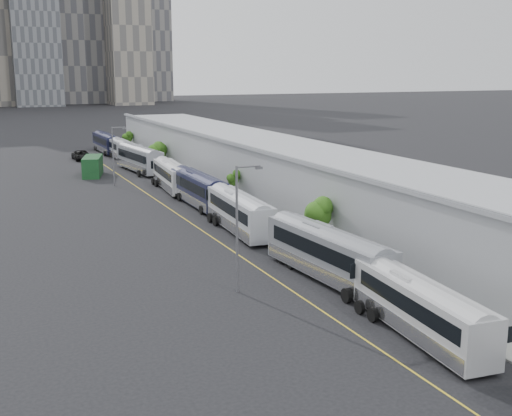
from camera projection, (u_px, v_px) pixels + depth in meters
sidewalk at (350, 245)px, 58.39m from camera, size 10.00×170.00×0.12m
lane_line at (244, 259)px, 54.20m from camera, size 0.12×160.00×0.02m
depot at (388, 204)px, 59.26m from camera, size 12.45×160.40×7.20m
bus_2 at (420, 313)px, 38.07m from camera, size 3.52×12.26×3.53m
bus_3 at (328, 258)px, 48.58m from camera, size 3.66×13.83×4.00m
bus_4 at (240, 216)px, 62.93m from camera, size 3.45×13.28×3.84m
bus_5 at (199, 192)px, 75.36m from camera, size 2.95×13.27×3.88m
bus_6 at (172, 178)px, 85.03m from camera, size 3.59×12.91×3.72m
bus_7 at (140, 161)px, 100.25m from camera, size 4.18×14.13×4.07m
bus_8 at (122, 151)px, 113.50m from camera, size 2.78×12.44×3.63m
bus_9 at (106, 145)px, 123.38m from camera, size 2.91×12.97×3.78m
tree_2 at (318, 211)px, 56.36m from camera, size 2.43×2.43×4.74m
tree_3 at (233, 179)px, 75.53m from camera, size 1.31×1.31×3.76m
tree_4 at (157, 150)px, 102.34m from camera, size 2.96×2.96×4.57m
tree_5 at (128, 137)px, 123.07m from camera, size 1.74×1.74×3.87m
street_lamp_near at (239, 220)px, 45.12m from camera, size 2.04×0.22×9.16m
street_lamp_far at (114, 152)px, 87.43m from camera, size 2.04×0.22×8.11m
shipping_container at (93, 166)px, 96.37m from camera, size 4.25×7.22×2.94m
suv at (82, 155)px, 113.54m from camera, size 2.99×6.19×1.70m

